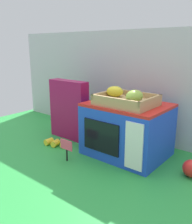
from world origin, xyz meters
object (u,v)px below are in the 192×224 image
(loose_toy_banana, at_px, (56,143))
(toy_microwave, at_px, (127,129))
(food_groups_crate, at_px, (126,100))
(loose_toy_apple, at_px, (191,169))
(cookie_set_box, at_px, (69,110))
(price_sign, at_px, (66,147))

(loose_toy_banana, bearing_deg, toy_microwave, 24.30)
(food_groups_crate, bearing_deg, toy_microwave, 106.92)
(loose_toy_apple, bearing_deg, cookie_set_box, 179.48)
(food_groups_crate, bearing_deg, loose_toy_apple, 1.75)
(cookie_set_box, bearing_deg, loose_toy_apple, -0.52)
(food_groups_crate, distance_m, price_sign, 0.34)
(cookie_set_box, height_order, price_sign, cookie_set_box)
(cookie_set_box, xyz_separation_m, price_sign, (0.20, -0.22, -0.09))
(cookie_set_box, distance_m, loose_toy_apple, 0.69)
(loose_toy_banana, distance_m, loose_toy_apple, 0.66)
(toy_microwave, xyz_separation_m, price_sign, (-0.17, -0.24, -0.06))
(loose_toy_banana, xyz_separation_m, loose_toy_apple, (0.65, 0.13, 0.02))
(toy_microwave, height_order, cookie_set_box, cookie_set_box)
(loose_toy_banana, bearing_deg, price_sign, -26.76)
(loose_toy_banana, bearing_deg, cookie_set_box, 103.29)
(cookie_set_box, xyz_separation_m, loose_toy_banana, (0.03, -0.14, -0.14))
(toy_microwave, xyz_separation_m, cookie_set_box, (-0.37, -0.01, 0.04))
(food_groups_crate, bearing_deg, price_sign, -130.43)
(toy_microwave, height_order, food_groups_crate, food_groups_crate)
(food_groups_crate, xyz_separation_m, loose_toy_apple, (0.31, 0.01, -0.24))
(price_sign, height_order, loose_toy_apple, price_sign)
(toy_microwave, bearing_deg, price_sign, -125.16)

